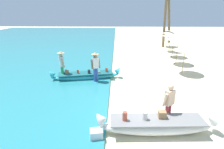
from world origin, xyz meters
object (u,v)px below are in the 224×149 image
(boat_cyan_midground, at_px, (86,76))
(cooler_box, at_px, (96,135))
(boat_white_foreground, at_px, (156,125))
(person_vendor_assistant, at_px, (62,63))
(person_tourist_customer, at_px, (169,102))
(person_vendor_hatted, at_px, (95,65))

(boat_cyan_midground, distance_m, cooler_box, 5.65)
(boat_white_foreground, height_order, cooler_box, boat_white_foreground)
(person_vendor_assistant, bearing_deg, cooler_box, -63.73)
(boat_white_foreground, relative_size, person_tourist_customer, 2.56)
(person_tourist_customer, bearing_deg, person_vendor_hatted, 127.99)
(person_vendor_hatted, distance_m, cooler_box, 5.13)
(boat_white_foreground, distance_m, person_vendor_assistant, 6.91)
(person_vendor_hatted, bearing_deg, boat_cyan_midground, 144.30)
(boat_cyan_midground, bearing_deg, person_vendor_hatted, -35.70)
(boat_cyan_midground, relative_size, person_vendor_assistant, 2.35)
(boat_cyan_midground, bearing_deg, boat_white_foreground, -56.74)
(boat_white_foreground, relative_size, person_vendor_hatted, 2.26)
(person_vendor_assistant, bearing_deg, person_tourist_customer, -40.12)
(boat_white_foreground, distance_m, cooler_box, 2.12)
(boat_cyan_midground, relative_size, person_vendor_hatted, 2.31)
(person_tourist_customer, xyz_separation_m, cooler_box, (-2.59, -0.97, -0.74))
(person_vendor_assistant, relative_size, cooler_box, 4.39)
(boat_white_foreground, distance_m, boat_cyan_midground, 6.07)
(person_vendor_hatted, xyz_separation_m, person_vendor_assistant, (-2.09, 0.38, -0.02))
(person_vendor_assistant, height_order, cooler_box, person_vendor_assistant)
(person_vendor_hatted, height_order, person_vendor_assistant, person_vendor_hatted)
(boat_white_foreground, xyz_separation_m, person_vendor_assistant, (-4.74, 4.97, 0.76))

